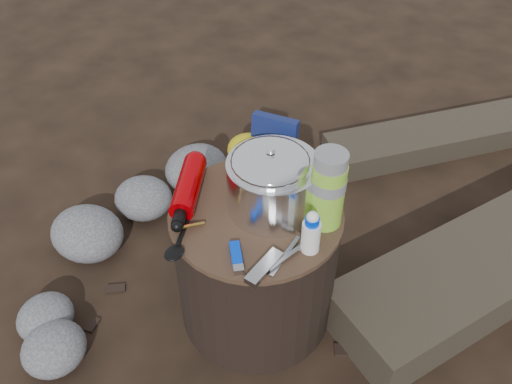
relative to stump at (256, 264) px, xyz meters
The scene contains 16 objects.
ground 0.21m from the stump, ahead, with size 60.00×60.00×0.00m, color black.
stump is the anchor object (origin of this frame).
rock_ring 0.48m from the stump, behind, with size 0.40×0.87×0.17m, color #5E5D62, non-canonical shape.
log_small 1.19m from the stump, 73.41° to the left, with size 0.21×1.13×0.09m, color #362E24.
foil_windscreen 0.28m from the stump, 58.07° to the left, with size 0.23×0.23×0.14m, color white.
camping_pot 0.30m from the stump, 50.14° to the left, with size 0.19×0.19×0.19m, color white.
fuel_bottle 0.30m from the stump, behind, with size 0.06×0.26×0.06m, color #B00005, non-canonical shape.
thermos 0.36m from the stump, 18.48° to the left, with size 0.08×0.08×0.21m, color #8CD133.
travel_mug 0.32m from the stump, 54.86° to the left, with size 0.07×0.07×0.11m, color black.
stuff_sack 0.31m from the stump, 122.03° to the left, with size 0.14×0.11×0.10m, color gold.
food_pouch 0.34m from the stump, 103.78° to the left, with size 0.13×0.03×0.16m, color navy.
lighter 0.26m from the stump, 79.01° to the right, with size 0.02×0.09×0.02m, color #0037EE.
multitool 0.28m from the stump, 55.85° to the right, with size 0.03×0.11×0.02m, color #A6A6AB.
pot_grabber 0.27m from the stump, 37.09° to the right, with size 0.04×0.14×0.01m, color #A6A6AB, non-canonical shape.
spork 0.28m from the stump, 131.40° to the right, with size 0.04×0.17×0.01m, color black, non-canonical shape.
squeeze_bottle 0.31m from the stump, 15.75° to the right, with size 0.04×0.04×0.11m, color white.
Camera 1 is at (0.47, -0.87, 1.39)m, focal length 38.42 mm.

